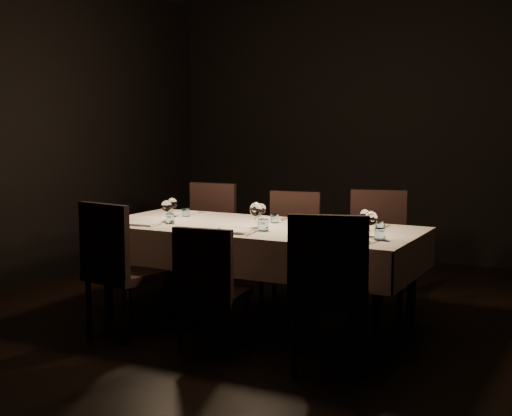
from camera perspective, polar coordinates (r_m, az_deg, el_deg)
The scene contains 14 objects.
room at distance 5.46m, azimuth -0.00°, elevation 6.25°, with size 5.01×6.01×3.01m.
dining_table at distance 5.53m, azimuth -0.00°, elevation -2.19°, with size 2.52×1.12×0.76m.
chair_near_left at distance 5.26m, azimuth -11.02°, elevation -4.38°, with size 0.55×0.55×0.99m.
place_setting_near_left at distance 5.71m, azimuth -7.67°, elevation -0.51°, with size 0.33×0.40×0.17m.
chair_near_center at distance 4.81m, azimuth -3.79°, elevation -6.03°, with size 0.46×0.46×0.87m.
place_setting_near_center at distance 5.28m, azimuth -0.42°, elevation -0.94°, with size 0.37×0.42×0.20m.
chair_near_right at distance 4.46m, azimuth 5.87°, elevation -6.22°, with size 0.61×0.61×1.02m.
place_setting_near_right at distance 4.93m, azimuth 8.88°, elevation -1.67°, with size 0.35×0.41×0.19m.
chair_far_left at distance 6.68m, azimuth -3.92°, elevation -1.88°, with size 0.50×0.50×0.98m.
place_setting_far_left at distance 6.12m, azimuth -6.16°, elevation -0.02°, with size 0.30×0.39×0.16m.
chair_far_center at distance 6.24m, azimuth 2.85°, elevation -2.66°, with size 0.52×0.52×0.95m.
place_setting_far_center at distance 5.71m, azimuth 0.90°, elevation -0.50°, with size 0.30×0.39×0.16m.
chair_far_right at distance 6.07m, azimuth 9.69°, elevation -2.86°, with size 0.59×0.59×0.98m.
place_setting_far_right at distance 5.38m, azimuth 9.08°, elevation -1.04°, with size 0.29×0.39×0.16m.
Camera 1 is at (2.51, -4.85, 1.58)m, focal length 50.00 mm.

